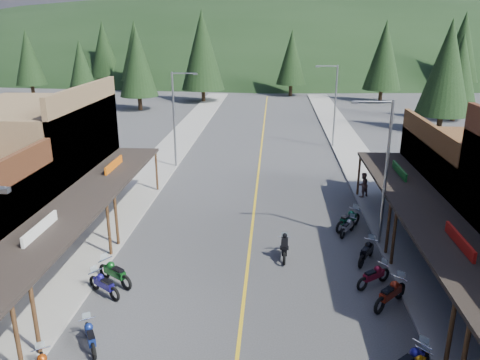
% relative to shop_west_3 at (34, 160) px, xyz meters
% --- Properties ---
extents(ground, '(220.00, 220.00, 0.00)m').
position_rel_shop_west_3_xyz_m(ground, '(13.78, -11.30, -3.52)').
color(ground, '#38383A').
rests_on(ground, ground).
extents(centerline, '(0.15, 90.00, 0.01)m').
position_rel_shop_west_3_xyz_m(centerline, '(13.78, 8.70, -3.51)').
color(centerline, gold).
rests_on(centerline, ground).
extents(sidewalk_west, '(3.40, 94.00, 0.15)m').
position_rel_shop_west_3_xyz_m(sidewalk_west, '(5.08, 8.70, -3.44)').
color(sidewalk_west, gray).
rests_on(sidewalk_west, ground).
extents(sidewalk_east, '(3.40, 94.00, 0.15)m').
position_rel_shop_west_3_xyz_m(sidewalk_east, '(22.48, 8.70, -3.44)').
color(sidewalk_east, gray).
rests_on(sidewalk_east, ground).
extents(shop_west_3, '(10.90, 10.20, 8.20)m').
position_rel_shop_west_3_xyz_m(shop_west_3, '(0.00, 0.00, 0.00)').
color(shop_west_3, brown).
rests_on(shop_west_3, ground).
extents(streetlight_1, '(2.16, 0.18, 8.00)m').
position_rel_shop_west_3_xyz_m(streetlight_1, '(6.83, 10.70, 0.94)').
color(streetlight_1, gray).
rests_on(streetlight_1, ground).
extents(streetlight_2, '(2.16, 0.18, 8.00)m').
position_rel_shop_west_3_xyz_m(streetlight_2, '(20.74, -3.30, 0.94)').
color(streetlight_2, gray).
rests_on(streetlight_2, ground).
extents(streetlight_3, '(2.16, 0.18, 8.00)m').
position_rel_shop_west_3_xyz_m(streetlight_3, '(20.74, 18.70, 0.94)').
color(streetlight_3, gray).
rests_on(streetlight_3, ground).
extents(ridge_hill, '(310.00, 140.00, 60.00)m').
position_rel_shop_west_3_xyz_m(ridge_hill, '(13.78, 123.70, -3.52)').
color(ridge_hill, black).
rests_on(ridge_hill, ground).
extents(pine_0, '(5.04, 5.04, 11.00)m').
position_rel_shop_west_3_xyz_m(pine_0, '(-26.22, 50.70, 2.96)').
color(pine_0, black).
rests_on(pine_0, ground).
extents(pine_1, '(5.88, 5.88, 12.50)m').
position_rel_shop_west_3_xyz_m(pine_1, '(-10.22, 58.70, 3.72)').
color(pine_1, black).
rests_on(pine_1, ground).
extents(pine_2, '(6.72, 6.72, 14.00)m').
position_rel_shop_west_3_xyz_m(pine_2, '(3.78, 46.70, 4.47)').
color(pine_2, black).
rests_on(pine_2, ground).
extents(pine_3, '(5.04, 5.04, 11.00)m').
position_rel_shop_west_3_xyz_m(pine_3, '(17.78, 54.70, 2.96)').
color(pine_3, black).
rests_on(pine_3, ground).
extents(pine_4, '(5.88, 5.88, 12.50)m').
position_rel_shop_west_3_xyz_m(pine_4, '(31.78, 48.70, 3.72)').
color(pine_4, black).
rests_on(pine_4, ground).
extents(pine_5, '(6.72, 6.72, 14.00)m').
position_rel_shop_west_3_xyz_m(pine_5, '(47.78, 60.70, 4.47)').
color(pine_5, black).
rests_on(pine_5, ground).
extents(pine_7, '(5.88, 5.88, 12.50)m').
position_rel_shop_west_3_xyz_m(pine_7, '(-18.22, 64.70, 3.72)').
color(pine_7, black).
rests_on(pine_7, ground).
extents(pine_8, '(4.48, 4.48, 10.00)m').
position_rel_shop_west_3_xyz_m(pine_8, '(-8.22, 28.70, 2.46)').
color(pine_8, black).
rests_on(pine_8, ground).
extents(pine_9, '(4.93, 4.93, 10.80)m').
position_rel_shop_west_3_xyz_m(pine_9, '(37.78, 33.70, 2.86)').
color(pine_9, black).
rests_on(pine_9, ground).
extents(pine_10, '(5.38, 5.38, 11.60)m').
position_rel_shop_west_3_xyz_m(pine_10, '(-4.22, 38.70, 3.27)').
color(pine_10, black).
rests_on(pine_10, ground).
extents(pine_11, '(5.82, 5.82, 12.40)m').
position_rel_shop_west_3_xyz_m(pine_11, '(33.78, 26.70, 3.67)').
color(pine_11, black).
rests_on(pine_11, ground).
extents(bike_west_7, '(1.52, 2.00, 1.11)m').
position_rel_shop_west_3_xyz_m(bike_west_7, '(8.27, -12.92, -2.97)').
color(bike_west_7, navy).
rests_on(bike_west_7, ground).
extents(bike_west_8, '(2.11, 1.78, 1.20)m').
position_rel_shop_west_3_xyz_m(bike_west_8, '(7.52, -9.35, -2.92)').
color(bike_west_8, navy).
rests_on(bike_west_8, ground).
extents(bike_west_9, '(2.31, 1.94, 1.31)m').
position_rel_shop_west_3_xyz_m(bike_west_9, '(7.70, -8.39, -2.87)').
color(bike_west_9, '#0E4616').
rests_on(bike_west_9, ground).
extents(bike_east_8, '(2.17, 2.25, 1.34)m').
position_rel_shop_west_3_xyz_m(bike_east_8, '(20.09, -9.30, -2.85)').
color(bike_east_8, maroon).
rests_on(bike_east_8, ground).
extents(bike_east_9, '(2.05, 1.81, 1.18)m').
position_rel_shop_west_3_xyz_m(bike_east_9, '(19.70, -7.69, -2.93)').
color(bike_east_9, maroon).
rests_on(bike_east_9, ground).
extents(bike_east_10, '(1.65, 2.23, 1.23)m').
position_rel_shop_west_3_xyz_m(bike_east_10, '(19.80, -5.33, -2.91)').
color(bike_east_10, black).
rests_on(bike_east_10, ground).
extents(bike_east_11, '(1.50, 1.92, 1.07)m').
position_rel_shop_west_3_xyz_m(bike_east_11, '(19.33, -2.05, -2.99)').
color(bike_east_11, '#98989D').
rests_on(bike_east_11, ground).
extents(bike_east_12, '(2.12, 2.28, 1.34)m').
position_rel_shop_west_3_xyz_m(bike_east_12, '(19.47, -1.29, -2.85)').
color(bike_east_12, '#0D432C').
rests_on(bike_east_12, ground).
extents(rider_on_bike, '(0.69, 2.01, 1.52)m').
position_rel_shop_west_3_xyz_m(rider_on_bike, '(15.63, -5.25, -2.91)').
color(rider_on_bike, black).
rests_on(rider_on_bike, ground).
extents(pedestrian_east_b, '(0.97, 0.89, 1.74)m').
position_rel_shop_west_3_xyz_m(pedestrian_east_b, '(21.24, 4.08, -2.50)').
color(pedestrian_east_b, brown).
rests_on(pedestrian_east_b, sidewalk_east).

